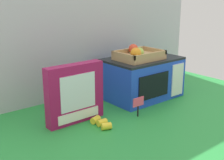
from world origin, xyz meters
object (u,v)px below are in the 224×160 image
Objects in this scene: toy_microwave at (142,78)px; price_sign at (138,104)px; cookie_set_box at (75,94)px; loose_toy_banana at (101,123)px; food_groups_crate at (138,55)px.

toy_microwave is 4.28× the size of price_sign.
cookie_set_box reaches higher than loose_toy_banana.
price_sign is at bearing -27.94° from cookie_set_box.
loose_toy_banana is (-0.21, 0.03, -0.05)m from price_sign.
toy_microwave is at bearing 19.57° from food_groups_crate.
cookie_set_box reaches higher than price_sign.
food_groups_crate reaches higher than price_sign.
food_groups_crate is 0.46m from cookie_set_box.
price_sign is 0.76× the size of loose_toy_banana.
cookie_set_box is 2.21× the size of loose_toy_banana.
toy_microwave is 0.30m from price_sign.
cookie_set_box is 0.18m from loose_toy_banana.
toy_microwave is at bearing 42.07° from price_sign.
cookie_set_box is (-0.50, -0.06, 0.02)m from toy_microwave.
toy_microwave is 0.50m from cookie_set_box.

